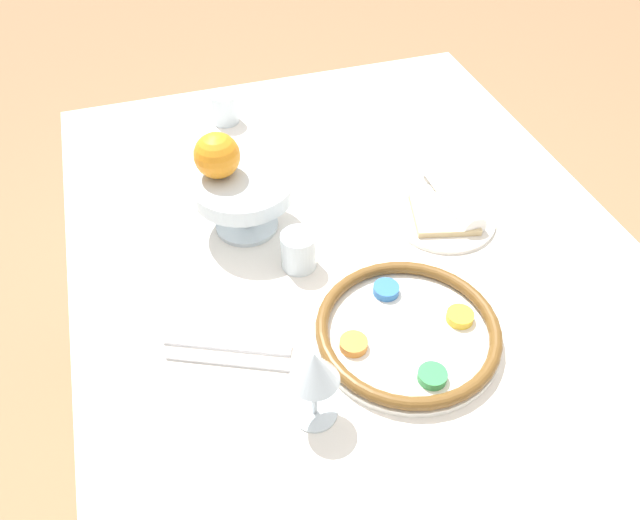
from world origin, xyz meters
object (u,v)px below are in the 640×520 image
orange_fruit (217,155)px  cup_near (224,108)px  wine_glass (314,370)px  napkin_roll (452,195)px  fruit_stand (243,192)px  cup_mid (299,251)px  seder_plate (408,331)px  bread_plate (444,217)px

orange_fruit → cup_near: 0.36m
wine_glass → napkin_roll: 0.53m
fruit_stand → napkin_roll: bearing=-98.0°
napkin_roll → cup_mid: bearing=102.4°
seder_plate → napkin_roll: napkin_roll is taller
fruit_stand → wine_glass: bearing=-179.7°
wine_glass → bread_plate: bearing=-47.6°
wine_glass → cup_mid: (0.29, -0.06, -0.07)m
napkin_roll → cup_mid: cup_mid is taller
seder_plate → fruit_stand: bearing=28.5°
cup_near → cup_mid: bearing=-176.6°
wine_glass → fruit_stand: bearing=0.3°
wine_glass → napkin_roll: size_ratio=0.68×
seder_plate → cup_near: bearing=11.7°
fruit_stand → cup_mid: fruit_stand is taller
wine_glass → bread_plate: 0.48m
cup_near → orange_fruit: bearing=168.5°
fruit_stand → napkin_roll: fruit_stand is taller
fruit_stand → cup_near: 0.37m
orange_fruit → napkin_roll: bearing=-101.0°
cup_mid → napkin_roll: bearing=-77.6°
orange_fruit → cup_near: (0.33, -0.07, -0.11)m
napkin_roll → cup_near: (0.42, 0.35, 0.01)m
fruit_stand → cup_mid: bearing=-153.2°
orange_fruit → cup_mid: size_ratio=1.18×
seder_plate → cup_near: cup_near is taller
bread_plate → cup_mid: 0.29m
fruit_stand → cup_near: fruit_stand is taller
napkin_roll → cup_near: 0.54m
napkin_roll → cup_mid: size_ratio=2.95×
wine_glass → fruit_stand: (0.41, 0.00, -0.02)m
seder_plate → fruit_stand: size_ratio=1.58×
seder_plate → bread_plate: (0.23, -0.17, -0.01)m
fruit_stand → napkin_roll: 0.39m
bread_plate → wine_glass: bearing=132.4°
fruit_stand → bread_plate: 0.37m
napkin_roll → fruit_stand: bearing=82.0°
seder_plate → cup_near: (0.69, 0.14, 0.02)m
wine_glass → orange_fruit: 0.44m
fruit_stand → bread_plate: size_ratio=0.94×
bread_plate → orange_fruit: bearing=72.8°
orange_fruit → cup_near: bearing=-11.5°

